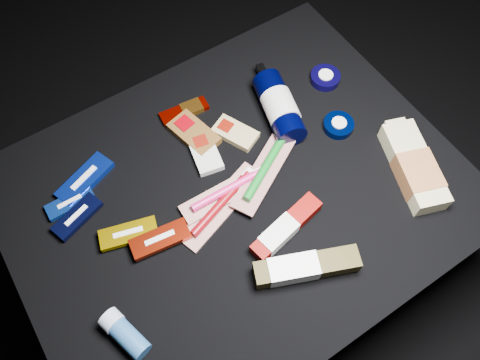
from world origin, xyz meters
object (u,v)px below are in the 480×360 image
lotion_bottle (279,107)px  toothpaste_carton_red (283,230)px  bodywash_bottle (414,168)px  deodorant_stick (124,334)px

lotion_bottle → toothpaste_carton_red: bearing=-108.4°
bodywash_bottle → lotion_bottle: bearing=138.9°
lotion_bottle → toothpaste_carton_red: lotion_bottle is taller
lotion_bottle → deodorant_stick: (-0.54, -0.26, -0.02)m
lotion_bottle → deodorant_stick: size_ratio=2.13×
deodorant_stick → lotion_bottle: bearing=10.0°
deodorant_stick → toothpaste_carton_red: deodorant_stick is taller
toothpaste_carton_red → bodywash_bottle: bearing=-17.8°
bodywash_bottle → toothpaste_carton_red: bodywash_bottle is taller
bodywash_bottle → toothpaste_carton_red: bearing=-167.3°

